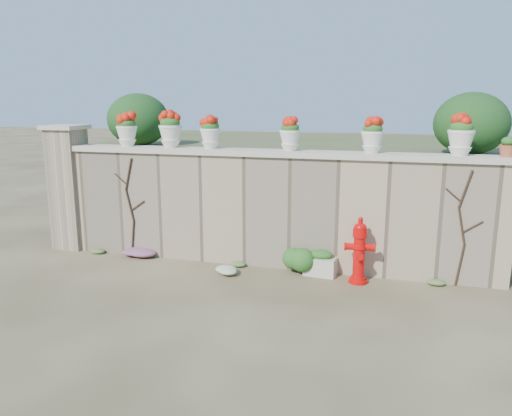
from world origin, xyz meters
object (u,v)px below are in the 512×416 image
(planter_box, at_px, (320,263))
(terracotta_pot, at_px, (508,148))
(fire_hydrant, at_px, (359,250))
(urn_pot_0, at_px, (127,130))

(planter_box, xyz_separation_m, terracotta_pot, (2.80, 0.32, 2.03))
(fire_hydrant, bearing_deg, terracotta_pot, 6.14)
(urn_pot_0, xyz_separation_m, terracotta_pot, (6.59, 0.00, -0.17))
(fire_hydrant, height_order, terracotta_pot, terracotta_pot)
(terracotta_pot, bearing_deg, planter_box, -173.53)
(fire_hydrant, bearing_deg, urn_pot_0, 166.04)
(fire_hydrant, height_order, urn_pot_0, urn_pot_0)
(planter_box, height_order, terracotta_pot, terracotta_pot)
(planter_box, bearing_deg, urn_pot_0, -178.53)
(urn_pot_0, bearing_deg, terracotta_pot, 0.00)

